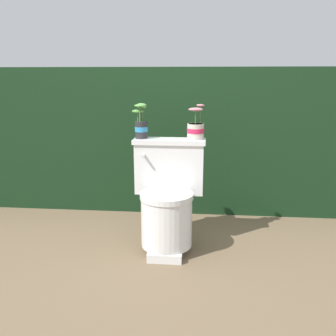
# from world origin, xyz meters

# --- Properties ---
(ground_plane) EXTENTS (12.00, 12.00, 0.00)m
(ground_plane) POSITION_xyz_m (0.00, 0.00, 0.00)
(ground_plane) COLOR brown
(hedge_backdrop) EXTENTS (3.66, 0.78, 1.25)m
(hedge_backdrop) POSITION_xyz_m (0.00, 1.15, 0.63)
(hedge_backdrop) COLOR black
(hedge_backdrop) RESTS_ON ground
(toilet) EXTENTS (0.50, 0.46, 0.75)m
(toilet) POSITION_xyz_m (0.10, 0.07, 0.35)
(toilet) COLOR silver
(toilet) RESTS_ON ground
(potted_plant_left) EXTENTS (0.11, 0.10, 0.24)m
(potted_plant_left) POSITION_xyz_m (-0.10, 0.22, 0.85)
(potted_plant_left) COLOR #262628
(potted_plant_left) RESTS_ON toilet
(potted_plant_midleft) EXTENTS (0.12, 0.12, 0.24)m
(potted_plant_midleft) POSITION_xyz_m (0.28, 0.21, 0.83)
(potted_plant_midleft) COLOR beige
(potted_plant_midleft) RESTS_ON toilet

